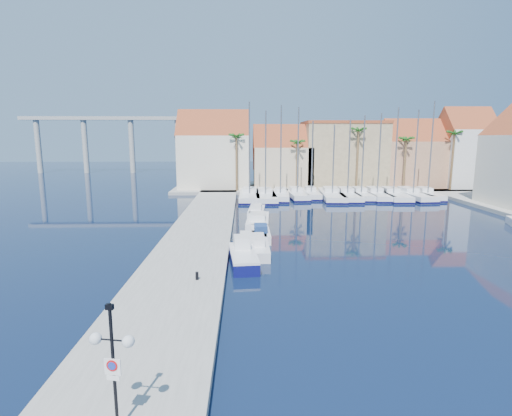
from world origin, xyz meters
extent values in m
plane|color=black|center=(0.00, 0.00, 0.00)|extent=(260.00, 260.00, 0.00)
cube|color=gray|center=(-9.00, 13.50, 0.25)|extent=(6.00, 77.00, 0.50)
cube|color=gray|center=(10.00, 48.00, 0.25)|extent=(54.00, 16.00, 0.50)
cylinder|color=black|center=(-8.61, -13.04, 2.55)|extent=(0.10, 0.10, 4.10)
cylinder|color=black|center=(-8.86, -12.99, 3.47)|extent=(0.51, 0.15, 0.05)
cylinder|color=black|center=(-8.36, -13.09, 3.47)|extent=(0.51, 0.15, 0.05)
sphere|color=white|center=(-9.11, -12.94, 3.47)|extent=(0.37, 0.37, 0.37)
sphere|color=white|center=(-8.11, -13.13, 3.47)|extent=(0.37, 0.37, 0.37)
cube|color=black|center=(-8.61, -13.04, 4.49)|extent=(0.24, 0.16, 0.16)
cube|color=white|center=(-8.62, -13.10, 2.65)|extent=(0.51, 0.13, 0.51)
cylinder|color=red|center=(-8.63, -13.12, 2.70)|extent=(0.34, 0.08, 0.35)
cylinder|color=#1933A5|center=(-8.63, -13.13, 2.70)|extent=(0.24, 0.06, 0.25)
cube|color=white|center=(-8.62, -13.10, 2.29)|extent=(0.41, 0.11, 0.14)
cylinder|color=black|center=(-7.72, -0.07, 0.75)|extent=(0.20, 0.20, 0.50)
cube|color=#0D0F50|center=(-4.84, 4.30, 0.41)|extent=(2.32, 5.59, 0.82)
cube|color=white|center=(-4.84, 4.30, 0.91)|extent=(2.32, 5.59, 0.18)
cube|color=white|center=(-4.94, 5.38, 1.41)|extent=(1.31, 1.56, 1.00)
cube|color=white|center=(-3.97, 8.17, 0.40)|extent=(2.41, 7.41, 0.80)
cube|color=white|center=(-3.98, 7.43, 1.10)|extent=(1.67, 2.60, 0.60)
cube|color=white|center=(-3.26, 12.07, 0.40)|extent=(1.66, 5.19, 0.80)
cube|color=navy|center=(-3.26, 11.55, 1.10)|extent=(1.16, 1.82, 0.60)
cube|color=white|center=(-3.30, 17.85, 0.40)|extent=(2.76, 7.23, 0.80)
cube|color=white|center=(-3.35, 17.14, 1.10)|extent=(1.76, 2.59, 0.60)
cube|color=white|center=(-3.28, 23.34, 0.40)|extent=(2.34, 5.84, 0.80)
cube|color=white|center=(-3.34, 22.78, 1.10)|extent=(1.45, 2.10, 0.60)
cube|color=white|center=(-3.97, 35.61, 0.50)|extent=(3.16, 11.39, 1.00)
cube|color=#0D0C3E|center=(-3.97, 35.61, 0.18)|extent=(3.22, 11.45, 0.28)
cube|color=white|center=(-3.94, 36.74, 1.30)|extent=(2.13, 3.44, 0.60)
cylinder|color=slate|center=(-3.98, 35.04, 7.64)|extent=(0.20, 0.20, 13.28)
cube|color=white|center=(-1.62, 35.17, 0.50)|extent=(3.04, 11.33, 1.00)
cube|color=#0D0C3E|center=(-1.62, 35.17, 0.18)|extent=(3.10, 11.39, 0.28)
cube|color=white|center=(-1.63, 36.30, 1.30)|extent=(2.09, 3.41, 0.60)
cylinder|color=slate|center=(-1.61, 34.60, 7.00)|extent=(0.20, 0.20, 12.00)
cube|color=white|center=(0.71, 35.77, 0.50)|extent=(3.19, 9.53, 1.00)
cube|color=#0D0C3E|center=(0.71, 35.77, 0.18)|extent=(3.25, 9.60, 0.28)
cube|color=white|center=(0.79, 36.70, 1.30)|extent=(1.93, 2.94, 0.60)
cylinder|color=slate|center=(0.67, 35.30, 7.40)|extent=(0.20, 0.20, 12.81)
cube|color=white|center=(3.29, 36.65, 0.50)|extent=(2.99, 9.50, 1.00)
cube|color=#0D0C3E|center=(3.29, 36.65, 0.18)|extent=(3.05, 9.57, 0.28)
cube|color=white|center=(3.24, 37.58, 1.30)|extent=(1.87, 2.91, 0.60)
cylinder|color=slate|center=(3.32, 36.18, 7.31)|extent=(0.20, 0.20, 12.62)
cube|color=white|center=(5.57, 37.05, 0.50)|extent=(2.16, 8.10, 1.00)
cube|color=#0D0C3E|center=(5.57, 37.05, 0.18)|extent=(2.22, 8.16, 0.28)
cube|color=white|center=(5.58, 37.86, 1.30)|extent=(1.49, 2.44, 0.60)
cylinder|color=slate|center=(5.57, 36.65, 6.31)|extent=(0.20, 0.20, 10.63)
cube|color=white|center=(8.57, 35.89, 0.50)|extent=(4.01, 12.02, 1.00)
cube|color=#0D0C3E|center=(8.57, 35.89, 0.18)|extent=(4.07, 12.08, 0.28)
cube|color=white|center=(8.66, 37.07, 1.30)|extent=(2.43, 3.70, 0.60)
cylinder|color=slate|center=(8.52, 35.30, 6.03)|extent=(0.20, 0.20, 10.06)
cube|color=white|center=(10.85, 35.79, 0.50)|extent=(3.51, 11.19, 1.00)
cube|color=#0D0C3E|center=(10.85, 35.79, 0.18)|extent=(3.57, 11.26, 0.28)
cube|color=white|center=(10.92, 36.89, 1.30)|extent=(2.20, 3.43, 0.60)
cylinder|color=slate|center=(10.82, 35.23, 6.37)|extent=(0.20, 0.20, 10.75)
cube|color=white|center=(13.07, 36.16, 0.50)|extent=(2.76, 9.64, 1.00)
cube|color=#0D0C3E|center=(13.07, 36.16, 0.18)|extent=(2.83, 9.71, 0.28)
cube|color=white|center=(13.09, 37.12, 1.30)|extent=(1.82, 2.92, 0.60)
cylinder|color=slate|center=(13.05, 35.68, 6.71)|extent=(0.20, 0.20, 11.42)
cube|color=white|center=(15.47, 36.03, 0.50)|extent=(3.12, 10.61, 1.00)
cube|color=#0D0C3E|center=(15.47, 36.03, 0.18)|extent=(3.18, 10.67, 0.28)
cube|color=white|center=(15.50, 37.08, 1.30)|extent=(2.03, 3.22, 0.60)
cylinder|color=slate|center=(15.45, 35.51, 6.87)|extent=(0.20, 0.20, 11.75)
cube|color=white|center=(17.80, 35.64, 0.50)|extent=(3.49, 11.29, 1.00)
cube|color=#0D0C3E|center=(17.80, 35.64, 0.18)|extent=(3.55, 11.35, 0.28)
cube|color=white|center=(17.86, 36.75, 1.30)|extent=(2.21, 3.45, 0.60)
cylinder|color=slate|center=(17.77, 35.08, 7.28)|extent=(0.20, 0.20, 12.55)
cube|color=white|center=(20.75, 35.69, 0.50)|extent=(3.76, 11.17, 1.00)
cube|color=#0D0C3E|center=(20.75, 35.69, 0.18)|extent=(3.83, 11.23, 0.28)
cube|color=white|center=(20.66, 36.78, 1.30)|extent=(2.27, 3.45, 0.60)
cylinder|color=slate|center=(20.80, 35.14, 7.10)|extent=(0.20, 0.20, 12.21)
cube|color=white|center=(23.18, 35.84, 0.50)|extent=(2.79, 9.19, 1.00)
cube|color=#0D0C3E|center=(23.18, 35.84, 0.18)|extent=(2.85, 9.25, 0.28)
cube|color=white|center=(23.22, 36.75, 1.30)|extent=(1.78, 2.80, 0.60)
cylinder|color=slate|center=(23.16, 35.39, 7.74)|extent=(0.20, 0.20, 13.48)
cube|color=beige|center=(-10.00, 47.00, 5.00)|extent=(12.00, 9.00, 9.00)
cube|color=maroon|center=(-10.00, 47.00, 9.50)|extent=(12.30, 9.00, 9.00)
cube|color=beige|center=(2.00, 47.00, 4.00)|extent=(10.00, 8.00, 7.00)
cube|color=maroon|center=(2.00, 47.00, 7.50)|extent=(10.30, 8.00, 8.00)
cube|color=#99835E|center=(13.00, 48.00, 6.00)|extent=(14.00, 10.00, 11.00)
cube|color=maroon|center=(13.00, 48.00, 11.75)|extent=(14.20, 10.20, 0.50)
cube|color=#B2785A|center=(25.00, 47.00, 4.50)|extent=(10.00, 8.00, 8.00)
cube|color=maroon|center=(25.00, 47.00, 8.50)|extent=(10.30, 8.00, 8.00)
cube|color=white|center=(34.00, 46.00, 5.50)|extent=(8.00, 8.00, 10.00)
cube|color=maroon|center=(34.00, 46.00, 10.50)|extent=(8.30, 8.00, 8.00)
cylinder|color=brown|center=(-6.00, 42.00, 5.00)|extent=(0.36, 0.36, 9.00)
sphere|color=#1E5919|center=(-6.00, 42.00, 9.35)|extent=(2.60, 2.60, 2.60)
cylinder|color=brown|center=(4.00, 42.00, 4.50)|extent=(0.36, 0.36, 8.00)
sphere|color=#1E5919|center=(4.00, 42.00, 8.35)|extent=(2.60, 2.60, 2.60)
cylinder|color=brown|center=(14.00, 42.00, 5.50)|extent=(0.36, 0.36, 10.00)
sphere|color=#1E5919|center=(14.00, 42.00, 10.35)|extent=(2.60, 2.60, 2.60)
cylinder|color=brown|center=(22.00, 42.00, 4.75)|extent=(0.36, 0.36, 8.50)
sphere|color=#1E5919|center=(22.00, 42.00, 8.85)|extent=(2.60, 2.60, 2.60)
cylinder|color=brown|center=(30.00, 42.00, 5.25)|extent=(0.36, 0.36, 9.50)
sphere|color=#1E5919|center=(30.00, 42.00, 9.85)|extent=(2.60, 2.60, 2.60)
cube|color=#9E9E99|center=(-38.00, 82.00, 14.00)|extent=(48.00, 2.20, 0.90)
cylinder|color=#9E9E99|center=(-58.00, 82.00, 7.00)|extent=(1.40, 1.40, 14.00)
cylinder|color=#9E9E99|center=(-46.00, 82.00, 7.00)|extent=(1.40, 1.40, 14.00)
cylinder|color=#9E9E99|center=(-34.00, 82.00, 7.00)|extent=(1.40, 1.40, 14.00)
cylinder|color=#9E9E99|center=(-22.00, 82.00, 7.00)|extent=(1.40, 1.40, 14.00)
camera|label=1|loc=(-4.73, -23.88, 9.29)|focal=28.00mm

